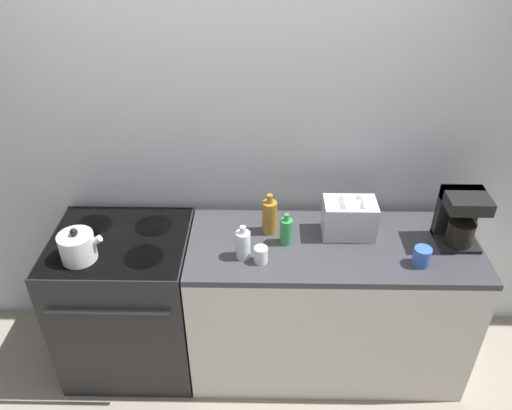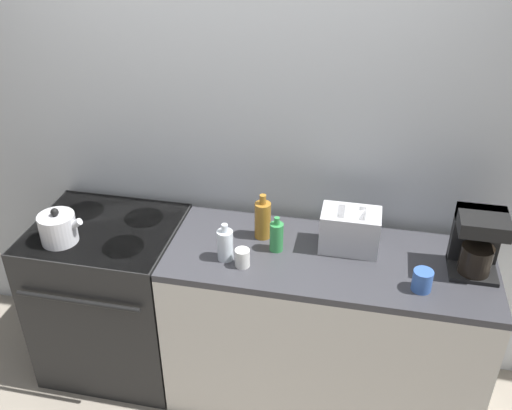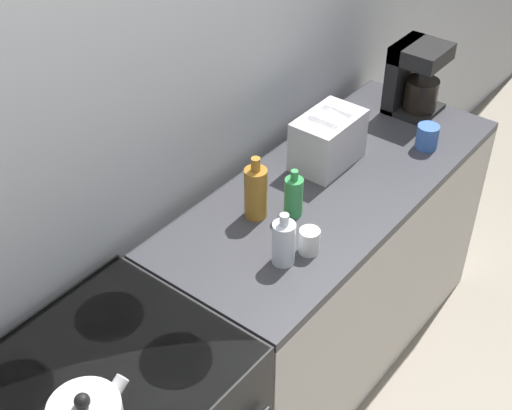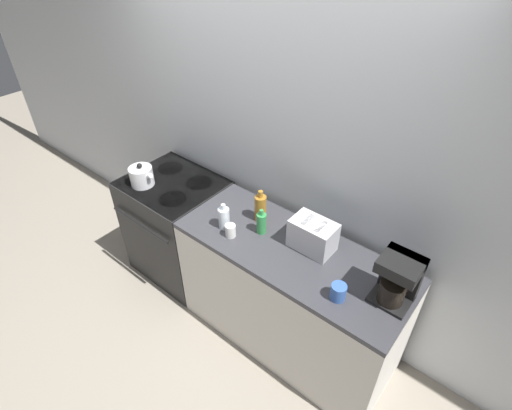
{
  "view_description": "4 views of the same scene",
  "coord_description": "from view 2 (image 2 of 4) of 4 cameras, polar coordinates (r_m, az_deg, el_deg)",
  "views": [
    {
      "loc": [
        0.18,
        -1.81,
        2.6
      ],
      "look_at": [
        0.14,
        0.36,
        1.14
      ],
      "focal_mm": 35.0,
      "sensor_mm": 36.0,
      "label": 1
    },
    {
      "loc": [
        0.67,
        -1.93,
        2.56
      ],
      "look_at": [
        0.18,
        0.41,
        1.11
      ],
      "focal_mm": 40.0,
      "sensor_mm": 36.0,
      "label": 2
    },
    {
      "loc": [
        -1.35,
        -0.81,
        2.49
      ],
      "look_at": [
        0.15,
        0.37,
        1.03
      ],
      "focal_mm": 50.0,
      "sensor_mm": 36.0,
      "label": 3
    },
    {
      "loc": [
        1.55,
        -1.26,
        2.71
      ],
      "look_at": [
        0.23,
        0.35,
        1.1
      ],
      "focal_mm": 28.0,
      "sensor_mm": 36.0,
      "label": 4
    }
  ],
  "objects": [
    {
      "name": "wall_back",
      "position": [
        3.0,
        -2.21,
        6.31
      ],
      "size": [
        8.0,
        0.05,
        2.6
      ],
      "color": "silver",
      "rests_on": "ground_plane"
    },
    {
      "name": "stove",
      "position": [
        3.33,
        -14.01,
        -8.72
      ],
      "size": [
        0.76,
        0.69,
        0.92
      ],
      "color": "black",
      "rests_on": "ground_plane"
    },
    {
      "name": "counter_block",
      "position": [
        3.07,
        6.77,
        -12.13
      ],
      "size": [
        1.58,
        0.63,
        0.92
      ],
      "color": "silver",
      "rests_on": "ground_plane"
    },
    {
      "name": "kettle",
      "position": [
        2.99,
        -19.16,
        -2.2
      ],
      "size": [
        0.23,
        0.18,
        0.19
      ],
      "color": "silver",
      "rests_on": "stove"
    },
    {
      "name": "toaster",
      "position": [
        2.8,
        9.37,
        -2.51
      ],
      "size": [
        0.28,
        0.18,
        0.21
      ],
      "color": "#BCBCC1",
      "rests_on": "counter_block"
    },
    {
      "name": "coffee_maker",
      "position": [
        2.78,
        21.29,
        -3.34
      ],
      "size": [
        0.22,
        0.21,
        0.31
      ],
      "color": "black",
      "rests_on": "counter_block"
    },
    {
      "name": "bottle_clear",
      "position": [
        2.7,
        -3.11,
        -3.97
      ],
      "size": [
        0.08,
        0.08,
        0.19
      ],
      "color": "silver",
      "rests_on": "counter_block"
    },
    {
      "name": "bottle_green",
      "position": [
        2.76,
        2.07,
        -3.15
      ],
      "size": [
        0.07,
        0.07,
        0.19
      ],
      "color": "#338C47",
      "rests_on": "counter_block"
    },
    {
      "name": "bottle_amber",
      "position": [
        2.84,
        0.67,
        -1.45
      ],
      "size": [
        0.08,
        0.08,
        0.24
      ],
      "color": "#9E6B23",
      "rests_on": "counter_block"
    },
    {
      "name": "cup_white",
      "position": [
        2.67,
        -1.38,
        -5.31
      ],
      "size": [
        0.07,
        0.07,
        0.09
      ],
      "color": "white",
      "rests_on": "counter_block"
    },
    {
      "name": "cup_blue",
      "position": [
        2.64,
        16.29,
        -7.25
      ],
      "size": [
        0.09,
        0.09,
        0.1
      ],
      "color": "#3860B2",
      "rests_on": "counter_block"
    }
  ]
}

